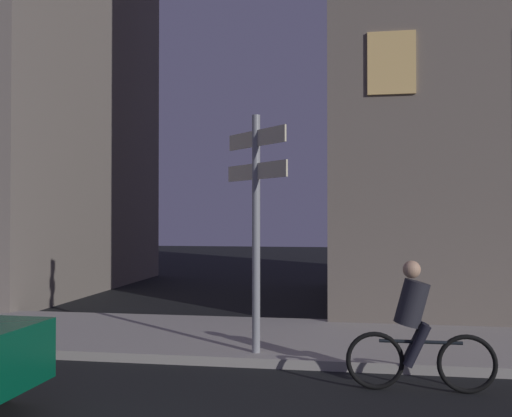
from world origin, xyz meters
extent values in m
cube|color=#9E9991|center=(0.00, 6.93, 0.07)|extent=(40.00, 3.38, 0.14)
cylinder|color=gray|center=(0.23, 5.61, 1.91)|extent=(0.12, 0.12, 3.54)
cube|color=beige|center=(0.23, 5.61, 3.33)|extent=(1.02, 1.02, 0.24)
cube|color=beige|center=(0.23, 5.61, 2.83)|extent=(1.06, 1.06, 0.24)
torus|color=black|center=(3.02, 4.48, 0.36)|extent=(0.72, 0.06, 0.72)
torus|color=black|center=(1.92, 4.48, 0.36)|extent=(0.72, 0.06, 0.72)
cylinder|color=black|center=(2.47, 4.48, 0.61)|extent=(1.00, 0.05, 0.04)
cylinder|color=#26262D|center=(2.37, 4.48, 1.08)|extent=(0.45, 0.32, 0.61)
sphere|color=tan|center=(2.37, 4.48, 1.50)|extent=(0.22, 0.22, 0.22)
cylinder|color=black|center=(2.42, 4.57, 0.58)|extent=(0.34, 0.12, 0.55)
cylinder|color=black|center=(2.42, 4.39, 0.58)|extent=(0.34, 0.12, 0.55)
cube|color=#F2C672|center=(2.39, 8.30, 5.08)|extent=(0.90, 0.06, 1.20)
camera|label=1|loc=(1.63, -2.93, 2.14)|focal=40.75mm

